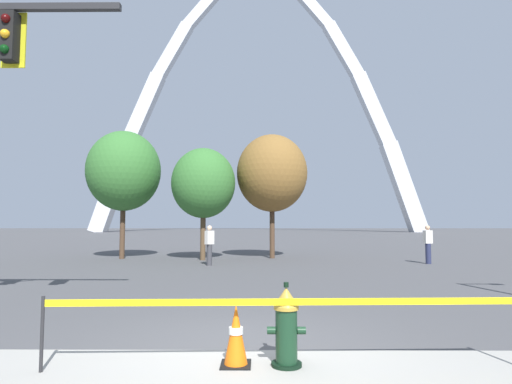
{
  "coord_description": "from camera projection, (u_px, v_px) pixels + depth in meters",
  "views": [
    {
      "loc": [
        0.26,
        -5.91,
        1.71
      ],
      "look_at": [
        0.17,
        5.0,
        2.5
      ],
      "focal_mm": 29.51,
      "sensor_mm": 36.0,
      "label": 1
    }
  ],
  "objects": [
    {
      "name": "ground_plane",
      "position": [
        240.0,
        347.0,
        5.78
      ],
      "size": [
        240.0,
        240.0,
        0.0
      ],
      "primitive_type": "plane",
      "color": "#474749"
    },
    {
      "name": "fire_hydrant",
      "position": [
        286.0,
        326.0,
        5.02
      ],
      "size": [
        0.46,
        0.48,
        0.99
      ],
      "color": "black",
      "rests_on": "ground"
    },
    {
      "name": "caution_tape_barrier",
      "position": [
        285.0,
        317.0,
        4.89
      ],
      "size": [
        5.6,
        0.24,
        0.86
      ],
      "color": "#232326",
      "rests_on": "ground"
    },
    {
      "name": "traffic_cone_by_hydrant",
      "position": [
        236.0,
        335.0,
        5.02
      ],
      "size": [
        0.36,
        0.36,
        0.73
      ],
      "color": "black",
      "rests_on": "ground"
    },
    {
      "name": "monument_arch",
      "position": [
        258.0,
        113.0,
        76.91
      ],
      "size": [
        60.47,
        2.71,
        48.89
      ],
      "color": "silver",
      "rests_on": "ground"
    },
    {
      "name": "tree_far_left",
      "position": [
        124.0,
        171.0,
        20.13
      ],
      "size": [
        3.48,
        3.48,
        6.09
      ],
      "color": "#473323",
      "rests_on": "ground"
    },
    {
      "name": "tree_left_mid",
      "position": [
        203.0,
        183.0,
        19.36
      ],
      "size": [
        2.94,
        2.94,
        5.14
      ],
      "color": "brown",
      "rests_on": "ground"
    },
    {
      "name": "tree_center_left",
      "position": [
        272.0,
        173.0,
        20.4
      ],
      "size": [
        3.42,
        3.42,
        5.98
      ],
      "color": "#473323",
      "rests_on": "ground"
    },
    {
      "name": "pedestrian_walking_left",
      "position": [
        209.0,
        245.0,
        16.79
      ],
      "size": [
        0.38,
        0.38,
        1.59
      ],
      "color": "#38383D",
      "rests_on": "ground"
    },
    {
      "name": "pedestrian_standing_center",
      "position": [
        428.0,
        244.0,
        17.44
      ],
      "size": [
        0.39,
        0.29,
        1.59
      ],
      "color": "#232847",
      "rests_on": "ground"
    }
  ]
}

